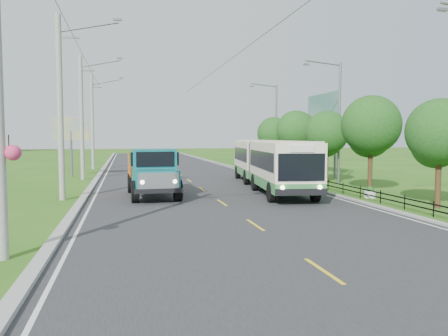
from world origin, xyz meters
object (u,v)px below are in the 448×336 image
object	(u,v)px
pole_far	(93,122)
planter_near	(370,193)
streetlight_mid	(337,118)
tree_second	(439,136)
planter_mid	(311,180)
tree_fourth	(327,135)
streetlight_far	(275,124)
pole_near	(61,107)
planter_far	(275,172)
dump_truck	(152,169)
tree_third	(371,128)
bus	(268,160)
tree_fifth	(296,133)
billboard_left	(71,132)
billboard_right	(323,116)
pole_mid	(82,117)
tree_back	(274,135)

from	to	relation	value
pole_far	planter_near	bearing A→B (deg)	-58.01
streetlight_mid	tree_second	bearing A→B (deg)	-93.79
planter_near	planter_mid	world-z (taller)	same
tree_fourth	streetlight_far	bearing A→B (deg)	86.75
pole_near	planter_far	bearing A→B (deg)	37.63
pole_near	tree_fourth	bearing A→B (deg)	15.84
pole_far	dump_truck	world-z (taller)	pole_far
tree_third	bus	world-z (taller)	tree_third
streetlight_mid	dump_truck	size ratio (longest dim) A/B	1.35
tree_fifth	streetlight_mid	bearing A→B (deg)	-82.71
tree_fourth	billboard_left	xyz separation A→B (m)	(-19.36, 9.86, 0.28)
tree_third	tree_fourth	distance (m)	6.01
streetlight_mid	billboard_right	world-z (taller)	streetlight_mid
planter_far	dump_truck	xyz separation A→B (m)	(-11.99, -12.64, 1.29)
pole_near	pole_mid	world-z (taller)	same
streetlight_mid	billboard_left	world-z (taller)	streetlight_mid
pole_mid	pole_far	world-z (taller)	same
planter_near	planter_far	world-z (taller)	same
tree_fourth	bus	bearing A→B (deg)	-157.95
tree_fourth	streetlight_mid	distance (m)	1.54
planter_mid	billboard_right	distance (m)	8.68
streetlight_far	planter_mid	world-z (taller)	streetlight_far
pole_near	tree_third	world-z (taller)	pole_near
pole_mid	planter_near	distance (m)	23.08
streetlight_far	pole_far	bearing A→B (deg)	165.19
streetlight_mid	bus	xyz separation A→B (m)	(-6.08, -2.01, -3.01)
planter_near	billboard_right	distance (m)	15.34
streetlight_far	billboard_right	distance (m)	8.18
streetlight_far	bus	size ratio (longest dim) A/B	0.55
dump_truck	bus	bearing A→B (deg)	16.30
streetlight_far	tree_back	bearing A→B (deg)	-112.92
planter_far	streetlight_far	bearing A→B (deg)	71.20
pole_mid	planter_mid	bearing A→B (deg)	-22.54
planter_mid	dump_truck	xyz separation A→B (m)	(-11.99, -4.64, 1.29)
tree_second	dump_truck	bearing A→B (deg)	151.40
planter_mid	planter_far	world-z (taller)	same
pole_mid	planter_mid	distance (m)	18.88
pole_near	tree_fourth	size ratio (longest dim) A/B	1.85
billboard_left	bus	bearing A→B (deg)	-40.49
tree_fourth	planter_far	xyz separation A→B (m)	(-1.26, 7.86, -3.30)
streetlight_mid	planter_mid	size ratio (longest dim) A/B	13.54
planter_mid	planter_far	distance (m)	8.00
tree_fourth	tree_second	bearing A→B (deg)	-90.00
billboard_left	tree_back	bearing A→B (deg)	6.31
bus	pole_near	bearing A→B (deg)	-159.78
planter_mid	tree_back	bearing A→B (deg)	84.09
pole_far	planter_near	size ratio (longest dim) A/B	14.93
pole_mid	tree_back	bearing A→B (deg)	15.84
pole_near	planter_mid	size ratio (longest dim) A/B	14.93
tree_fifth	streetlight_far	bearing A→B (deg)	84.29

